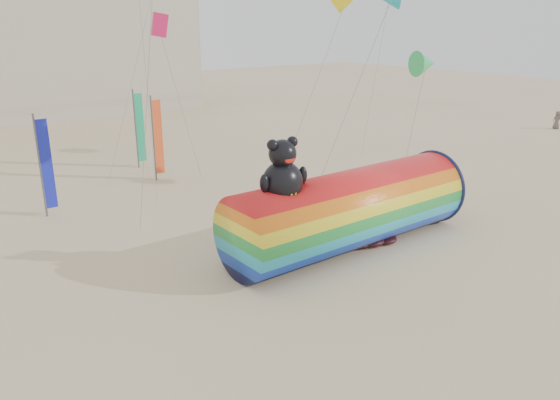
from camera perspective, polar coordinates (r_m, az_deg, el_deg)
ground at (r=21.87m, az=1.36°, el=-7.22°), size 160.00×160.00×0.00m
windsock_assembly at (r=23.53m, az=7.32°, el=-0.79°), size 11.65×3.55×5.37m
kite_handler at (r=25.25m, az=7.72°, el=-1.91°), size 0.66×0.65×1.53m
fabric_bundle at (r=24.48m, az=9.89°, el=-4.18°), size 2.62×1.35×0.41m
festival_banners at (r=33.45m, az=-16.49°, el=5.86°), size 8.28×6.31×5.20m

